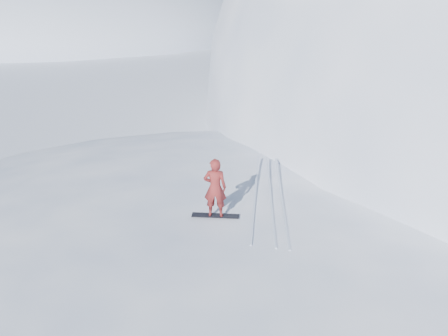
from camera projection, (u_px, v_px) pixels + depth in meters
The scene contains 6 objects.
near_ridge at pixel (311, 315), 12.40m from camera, with size 36.00×28.00×4.80m, color white.
far_ridge_c at pixel (186, 8), 116.23m from camera, with size 140.00×90.00×36.00m, color white.
wind_bumps at pixel (251, 327), 11.98m from camera, with size 16.00×14.40×1.00m.
snowboard at pixel (215, 216), 12.73m from camera, with size 1.38×0.26×0.02m, color black.
snowboarder at pixel (215, 188), 12.36m from camera, with size 0.65×0.43×1.79m, color maroon.
board_tracks at pixel (269, 194), 13.97m from camera, with size 1.98×5.94×0.04m.
Camera 1 is at (1.02, -6.90, 8.91)m, focal length 35.00 mm.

